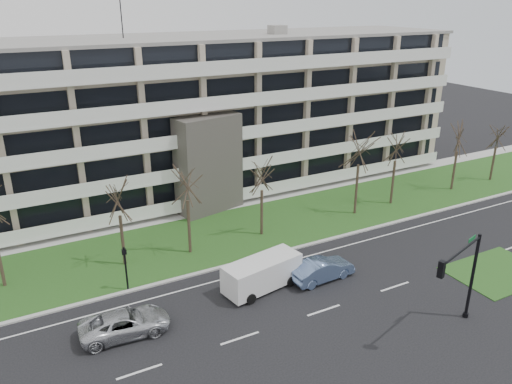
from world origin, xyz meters
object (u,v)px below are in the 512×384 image
blue_sedan (322,269)px  pedestrian_signal (125,263)px  silver_pickup (125,323)px  white_van (263,271)px  traffic_signal (463,273)px

blue_sedan → pedestrian_signal: bearing=65.3°
blue_sedan → silver_pickup: bearing=85.7°
white_van → pedestrian_signal: bearing=143.9°
silver_pickup → white_van: size_ratio=0.91×
white_van → traffic_signal: bearing=-59.9°
silver_pickup → pedestrian_signal: pedestrian_signal is taller
silver_pickup → white_van: (9.64, 0.64, 0.56)m
silver_pickup → pedestrian_signal: (1.33, 4.68, 1.36)m
white_van → traffic_signal: traffic_signal is taller
white_van → blue_sedan: bearing=-23.3°
blue_sedan → white_van: 4.38m
blue_sedan → pedestrian_signal: 13.58m
pedestrian_signal → silver_pickup: bearing=-100.7°
white_van → pedestrian_signal: size_ratio=1.78×
silver_pickup → blue_sedan: blue_sedan is taller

